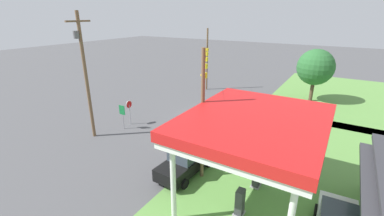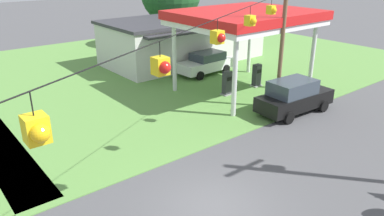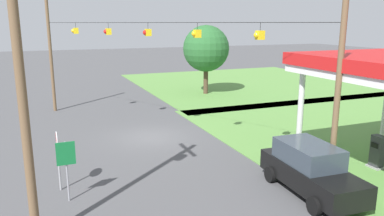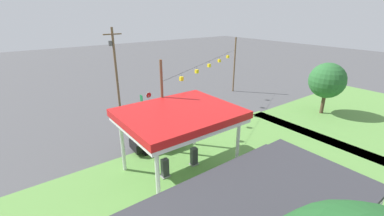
{
  "view_description": "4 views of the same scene",
  "coord_description": "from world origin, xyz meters",
  "px_view_note": "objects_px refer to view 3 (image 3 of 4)",
  "views": [
    {
      "loc": [
        22.7,
        12.18,
        10.45
      ],
      "look_at": [
        4.92,
        1.36,
        2.82
      ],
      "focal_mm": 24.0,
      "sensor_mm": 36.0,
      "label": 1
    },
    {
      "loc": [
        -7.67,
        -8.36,
        8.39
      ],
      "look_at": [
        2.14,
        3.89,
        2.16
      ],
      "focal_mm": 35.0,
      "sensor_mm": 36.0,
      "label": 2
    },
    {
      "loc": [
        20.94,
        -5.87,
        6.74
      ],
      "look_at": [
        3.41,
        1.3,
        2.42
      ],
      "focal_mm": 35.0,
      "sensor_mm": 36.0,
      "label": 3
    },
    {
      "loc": [
        20.31,
        23.59,
        12.41
      ],
      "look_at": [
        4.49,
        2.51,
        2.45
      ],
      "focal_mm": 24.0,
      "sensor_mm": 36.0,
      "label": 4
    }
  ],
  "objects_px": {
    "utility_pole_main": "(17,51)",
    "car_at_pumps_front": "(310,169)",
    "route_sign": "(66,159)",
    "stop_sign_roadside": "(57,148)",
    "tree_west_verge": "(206,49)",
    "fuel_pump_near": "(377,153)"
  },
  "relations": [
    {
      "from": "utility_pole_main",
      "to": "car_at_pumps_front",
      "type": "bearing_deg",
      "value": 88.04
    },
    {
      "from": "route_sign",
      "to": "utility_pole_main",
      "type": "relative_size",
      "value": 0.22
    },
    {
      "from": "stop_sign_roadside",
      "to": "tree_west_verge",
      "type": "xyz_separation_m",
      "value": [
        -17.31,
        14.39,
        2.54
      ]
    },
    {
      "from": "fuel_pump_near",
      "to": "tree_west_verge",
      "type": "distance_m",
      "value": 20.8
    },
    {
      "from": "fuel_pump_near",
      "to": "stop_sign_roadside",
      "type": "bearing_deg",
      "value": -102.79
    },
    {
      "from": "tree_west_verge",
      "to": "car_at_pumps_front",
      "type": "bearing_deg",
      "value": -13.3
    },
    {
      "from": "fuel_pump_near",
      "to": "stop_sign_roadside",
      "type": "distance_m",
      "value": 14.38
    },
    {
      "from": "car_at_pumps_front",
      "to": "tree_west_verge",
      "type": "bearing_deg",
      "value": 169.87
    },
    {
      "from": "stop_sign_roadside",
      "to": "route_sign",
      "type": "height_order",
      "value": "stop_sign_roadside"
    },
    {
      "from": "car_at_pumps_front",
      "to": "route_sign",
      "type": "distance_m",
      "value": 9.56
    },
    {
      "from": "utility_pole_main",
      "to": "tree_west_verge",
      "type": "height_order",
      "value": "utility_pole_main"
    },
    {
      "from": "stop_sign_roadside",
      "to": "utility_pole_main",
      "type": "distance_m",
      "value": 5.66
    },
    {
      "from": "fuel_pump_near",
      "to": "route_sign",
      "type": "height_order",
      "value": "route_sign"
    },
    {
      "from": "stop_sign_roadside",
      "to": "car_at_pumps_front",
      "type": "bearing_deg",
      "value": -113.56
    },
    {
      "from": "utility_pole_main",
      "to": "tree_west_verge",
      "type": "bearing_deg",
      "value": 143.93
    },
    {
      "from": "car_at_pumps_front",
      "to": "tree_west_verge",
      "type": "xyz_separation_m",
      "value": [
        -21.38,
        5.05,
        3.34
      ]
    },
    {
      "from": "utility_pole_main",
      "to": "stop_sign_roadside",
      "type": "bearing_deg",
      "value": 165.94
    },
    {
      "from": "car_at_pumps_front",
      "to": "stop_sign_roadside",
      "type": "relative_size",
      "value": 1.99
    },
    {
      "from": "tree_west_verge",
      "to": "stop_sign_roadside",
      "type": "bearing_deg",
      "value": -39.73
    },
    {
      "from": "stop_sign_roadside",
      "to": "fuel_pump_near",
      "type": "bearing_deg",
      "value": -102.79
    },
    {
      "from": "fuel_pump_near",
      "to": "stop_sign_roadside",
      "type": "height_order",
      "value": "stop_sign_roadside"
    },
    {
      "from": "stop_sign_roadside",
      "to": "tree_west_verge",
      "type": "height_order",
      "value": "tree_west_verge"
    }
  ]
}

